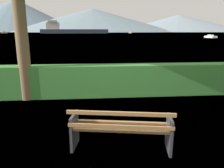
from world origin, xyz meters
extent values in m
plane|color=#4C6B33|center=(0.00, 0.00, 0.00)|extent=(1400.00, 1400.00, 0.00)
plane|color=#7A99A8|center=(0.00, 307.41, 0.00)|extent=(620.00, 620.00, 0.00)
cube|color=olive|center=(-0.03, -0.19, 0.45)|extent=(1.87, 0.39, 0.04)
cube|color=olive|center=(0.00, 0.00, 0.45)|extent=(1.87, 0.39, 0.04)
cube|color=olive|center=(0.03, 0.19, 0.45)|extent=(1.87, 0.39, 0.04)
cube|color=olive|center=(-0.05, -0.26, 0.57)|extent=(1.87, 0.37, 0.06)
cube|color=olive|center=(-0.05, -0.31, 0.84)|extent=(1.87, 0.37, 0.06)
cube|color=#2D2D33|center=(-0.89, 0.14, 0.34)|extent=(0.14, 0.51, 0.68)
cube|color=#2D2D33|center=(0.89, -0.18, 0.34)|extent=(0.14, 0.51, 0.68)
cube|color=#387A33|center=(0.00, 3.55, 0.54)|extent=(10.88, 0.63, 1.09)
cylinder|color=brown|center=(-2.72, 3.37, 1.95)|extent=(0.39, 0.39, 3.91)
cube|color=#2D384C|center=(-16.89, 205.01, 1.89)|extent=(61.89, 13.49, 3.77)
cube|color=silver|center=(-36.50, 203.75, 6.79)|extent=(11.58, 9.30, 6.04)
cube|color=beige|center=(-36.50, 203.75, 10.75)|extent=(8.34, 10.04, 1.89)
cube|color=gold|center=(-89.00, 227.34, 0.44)|extent=(6.06, 3.90, 0.87)
cube|color=beige|center=(-89.00, 227.34, 1.33)|extent=(2.41, 1.93, 0.90)
cube|color=gold|center=(34.41, 201.15, 0.42)|extent=(3.66, 8.52, 0.84)
cube|color=silver|center=(34.41, 201.15, 1.11)|extent=(2.17, 3.19, 0.54)
cube|color=silver|center=(38.84, 66.96, 0.32)|extent=(1.80, 5.89, 0.64)
cube|color=silver|center=(38.84, 66.96, 0.84)|extent=(1.21, 2.14, 0.40)
cone|color=slate|center=(-186.09, 571.98, 38.71)|extent=(318.47, 318.47, 77.42)
cone|color=slate|center=(0.00, 534.34, 27.10)|extent=(389.05, 389.05, 54.20)
cone|color=gray|center=(221.88, 560.70, 21.40)|extent=(329.77, 329.77, 42.79)
camera|label=1|loc=(-0.50, -3.76, 2.22)|focal=34.62mm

